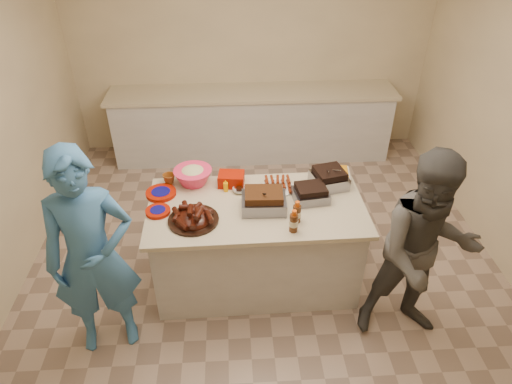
{
  "coord_description": "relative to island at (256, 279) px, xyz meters",
  "views": [
    {
      "loc": [
        -0.28,
        -3.18,
        3.1
      ],
      "look_at": [
        -0.09,
        -0.08,
        0.95
      ],
      "focal_mm": 32.0,
      "sensor_mm": 36.0,
      "label": 1
    }
  ],
  "objects": [
    {
      "name": "room",
      "position": [
        0.09,
        0.13,
        0.0
      ],
      "size": [
        4.5,
        5.0,
        2.7
      ],
      "primitive_type": null,
      "color": "beige",
      "rests_on": "ground"
    },
    {
      "name": "back_counter",
      "position": [
        0.09,
        2.33,
        0.45
      ],
      "size": [
        3.6,
        0.64,
        0.9
      ],
      "primitive_type": null,
      "color": "beige",
      "rests_on": "ground"
    },
    {
      "name": "island",
      "position": [
        0.0,
        0.0,
        0.0
      ],
      "size": [
        1.82,
        0.98,
        0.85
      ],
      "primitive_type": null,
      "rotation": [
        0.0,
        0.0,
        0.02
      ],
      "color": "beige",
      "rests_on": "ground"
    },
    {
      "name": "rib_platter",
      "position": [
        -0.51,
        -0.18,
        0.85
      ],
      "size": [
        0.47,
        0.47,
        0.16
      ],
      "primitive_type": null,
      "rotation": [
        0.0,
        0.0,
        -0.18
      ],
      "color": "#3F1209",
      "rests_on": "island"
    },
    {
      "name": "pulled_pork_tray",
      "position": [
        0.06,
        -0.05,
        0.85
      ],
      "size": [
        0.37,
        0.28,
        0.11
      ],
      "primitive_type": "cube",
      "rotation": [
        0.0,
        0.0,
        -0.04
      ],
      "color": "#47230F",
      "rests_on": "island"
    },
    {
      "name": "brisket_tray",
      "position": [
        0.46,
        0.05,
        0.85
      ],
      "size": [
        0.31,
        0.27,
        0.09
      ],
      "primitive_type": "cube",
      "rotation": [
        0.0,
        0.0,
        0.13
      ],
      "color": "black",
      "rests_on": "island"
    },
    {
      "name": "roasting_pan",
      "position": [
        0.65,
        0.25,
        0.85
      ],
      "size": [
        0.34,
        0.34,
        0.11
      ],
      "primitive_type": "cube",
      "rotation": [
        0.0,
        0.0,
        0.23
      ],
      "color": "gray",
      "rests_on": "island"
    },
    {
      "name": "coleslaw_bowl",
      "position": [
        -0.54,
        0.37,
        0.85
      ],
      "size": [
        0.34,
        0.34,
        0.23
      ],
      "primitive_type": null,
      "rotation": [
        0.0,
        0.0,
        0.02
      ],
      "color": "#EE2B55",
      "rests_on": "island"
    },
    {
      "name": "sausage_plate",
      "position": [
        0.2,
        0.24,
        0.85
      ],
      "size": [
        0.29,
        0.29,
        0.05
      ],
      "primitive_type": "cylinder",
      "rotation": [
        0.0,
        0.0,
        -0.02
      ],
      "color": "silver",
      "rests_on": "island"
    },
    {
      "name": "mac_cheese_dish",
      "position": [
        0.7,
        0.38,
        0.85
      ],
      "size": [
        0.34,
        0.27,
        0.08
      ],
      "primitive_type": "cube",
      "rotation": [
        0.0,
        0.0,
        -0.13
      ],
      "color": "orange",
      "rests_on": "island"
    },
    {
      "name": "bbq_bottle_a",
      "position": [
        0.26,
        -0.35,
        0.85
      ],
      "size": [
        0.07,
        0.07,
        0.19
      ],
      "primitive_type": "cylinder",
      "rotation": [
        0.0,
        0.0,
        0.02
      ],
      "color": "#47230D",
      "rests_on": "island"
    },
    {
      "name": "bbq_bottle_b",
      "position": [
        0.3,
        -0.23,
        0.85
      ],
      "size": [
        0.07,
        0.07,
        0.19
      ],
      "primitive_type": "cylinder",
      "rotation": [
        0.0,
        0.0,
        0.02
      ],
      "color": "#47230D",
      "rests_on": "island"
    },
    {
      "name": "mustard_bottle",
      "position": [
        -0.25,
        0.22,
        0.85
      ],
      "size": [
        0.04,
        0.04,
        0.11
      ],
      "primitive_type": "cylinder",
      "rotation": [
        0.0,
        0.0,
        0.02
      ],
      "color": "#FFA800",
      "rests_on": "island"
    },
    {
      "name": "sauce_bowl",
      "position": [
        -0.13,
        0.2,
        0.85
      ],
      "size": [
        0.12,
        0.04,
        0.12
      ],
      "primitive_type": "imported",
      "rotation": [
        0.0,
        0.0,
        0.02
      ],
      "color": "silver",
      "rests_on": "island"
    },
    {
      "name": "plate_stack_large",
      "position": [
        -0.81,
        0.2,
        0.85
      ],
      "size": [
        0.26,
        0.26,
        0.03
      ],
      "primitive_type": "cylinder",
      "rotation": [
        0.0,
        0.0,
        0.02
      ],
      "color": "#981100",
      "rests_on": "island"
    },
    {
      "name": "plate_stack_small",
      "position": [
        -0.8,
        -0.05,
        0.85
      ],
      "size": [
        0.2,
        0.2,
        0.03
      ],
      "primitive_type": "cylinder",
      "rotation": [
        0.0,
        0.0,
        0.02
      ],
      "color": "#981100",
      "rests_on": "island"
    },
    {
      "name": "plastic_cup",
      "position": [
        -0.75,
        0.37,
        0.85
      ],
      "size": [
        0.11,
        0.1,
        0.11
      ],
      "primitive_type": "imported",
      "rotation": [
        0.0,
        0.0,
        0.02
      ],
      "color": "brown",
      "rests_on": "island"
    },
    {
      "name": "basket_stack",
      "position": [
        -0.2,
        0.32,
        0.85
      ],
      "size": [
        0.24,
        0.19,
        0.11
      ],
      "primitive_type": "cube",
      "rotation": [
        0.0,
        0.0,
        -0.12
      ],
      "color": "#981100",
      "rests_on": "island"
    },
    {
      "name": "guest_blue",
      "position": [
        -1.2,
        -0.58,
        0.0
      ],
      "size": [
        0.99,
        1.84,
        0.42
      ],
      "primitive_type": "imported",
      "rotation": [
        0.0,
        0.0,
        0.21
      ],
      "color": "teal",
      "rests_on": "ground"
    },
    {
      "name": "guest_gray",
      "position": [
        1.2,
        -0.62,
        0.0
      ],
      "size": [
        0.85,
        1.68,
        0.63
      ],
      "primitive_type": "imported",
      "rotation": [
        0.0,
        0.0,
        -0.03
      ],
      "color": "#514E48",
      "rests_on": "ground"
    }
  ]
}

